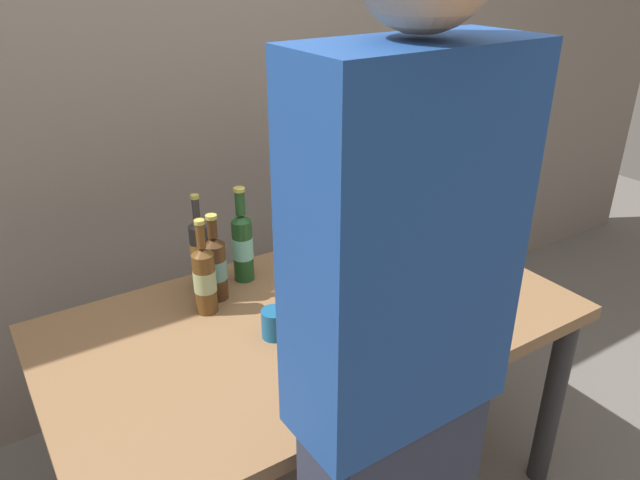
{
  "coord_description": "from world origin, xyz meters",
  "views": [
    {
      "loc": [
        -0.82,
        -1.3,
        1.74
      ],
      "look_at": [
        0.03,
        0.0,
        0.99
      ],
      "focal_mm": 33.63,
      "sensor_mm": 36.0,
      "label": 1
    }
  ],
  "objects_px": {
    "beer_bottle_amber": "(200,252)",
    "person_figure": "(396,383)",
    "laptop": "(411,263)",
    "beer_bottle_brown": "(243,244)",
    "beer_bottle_green": "(205,278)",
    "beer_bottle_dark": "(215,266)",
    "coffee_mug": "(276,323)"
  },
  "relations": [
    {
      "from": "beer_bottle_dark",
      "to": "person_figure",
      "type": "bearing_deg",
      "value": -89.77
    },
    {
      "from": "beer_bottle_dark",
      "to": "coffee_mug",
      "type": "distance_m",
      "value": 0.3
    },
    {
      "from": "beer_bottle_amber",
      "to": "person_figure",
      "type": "bearing_deg",
      "value": -89.27
    },
    {
      "from": "laptop",
      "to": "coffee_mug",
      "type": "bearing_deg",
      "value": -173.36
    },
    {
      "from": "laptop",
      "to": "beer_bottle_brown",
      "type": "xyz_separation_m",
      "value": [
        -0.49,
        0.28,
        0.08
      ]
    },
    {
      "from": "beer_bottle_amber",
      "to": "person_figure",
      "type": "distance_m",
      "value": 0.97
    },
    {
      "from": "laptop",
      "to": "beer_bottle_dark",
      "type": "relative_size",
      "value": 1.28
    },
    {
      "from": "laptop",
      "to": "beer_bottle_amber",
      "type": "distance_m",
      "value": 0.71
    },
    {
      "from": "beer_bottle_green",
      "to": "beer_bottle_brown",
      "type": "xyz_separation_m",
      "value": [
        0.19,
        0.12,
        0.01
      ]
    },
    {
      "from": "beer_bottle_amber",
      "to": "beer_bottle_green",
      "type": "xyz_separation_m",
      "value": [
        -0.05,
        -0.15,
        -0.01
      ]
    },
    {
      "from": "beer_bottle_brown",
      "to": "person_figure",
      "type": "xyz_separation_m",
      "value": [
        -0.12,
        -0.93,
        0.12
      ]
    },
    {
      "from": "beer_bottle_brown",
      "to": "coffee_mug",
      "type": "relative_size",
      "value": 3.03
    },
    {
      "from": "laptop",
      "to": "beer_bottle_green",
      "type": "relative_size",
      "value": 1.2
    },
    {
      "from": "laptop",
      "to": "beer_bottle_brown",
      "type": "bearing_deg",
      "value": 149.82
    },
    {
      "from": "beer_bottle_green",
      "to": "coffee_mug",
      "type": "relative_size",
      "value": 2.83
    },
    {
      "from": "beer_bottle_dark",
      "to": "coffee_mug",
      "type": "xyz_separation_m",
      "value": [
        0.05,
        -0.29,
        -0.07
      ]
    },
    {
      "from": "beer_bottle_amber",
      "to": "beer_bottle_brown",
      "type": "bearing_deg",
      "value": -14.68
    },
    {
      "from": "beer_bottle_dark",
      "to": "person_figure",
      "type": "xyz_separation_m",
      "value": [
        0.0,
        -0.87,
        0.13
      ]
    },
    {
      "from": "coffee_mug",
      "to": "beer_bottle_dark",
      "type": "bearing_deg",
      "value": 100.39
    },
    {
      "from": "person_figure",
      "to": "beer_bottle_brown",
      "type": "bearing_deg",
      "value": 82.47
    },
    {
      "from": "laptop",
      "to": "person_figure",
      "type": "xyz_separation_m",
      "value": [
        -0.61,
        -0.64,
        0.2
      ]
    },
    {
      "from": "beer_bottle_amber",
      "to": "beer_bottle_green",
      "type": "relative_size",
      "value": 1.05
    },
    {
      "from": "beer_bottle_amber",
      "to": "beer_bottle_brown",
      "type": "relative_size",
      "value": 0.98
    },
    {
      "from": "beer_bottle_green",
      "to": "person_figure",
      "type": "xyz_separation_m",
      "value": [
        0.06,
        -0.81,
        0.13
      ]
    },
    {
      "from": "laptop",
      "to": "beer_bottle_dark",
      "type": "height_order",
      "value": "beer_bottle_dark"
    },
    {
      "from": "beer_bottle_amber",
      "to": "coffee_mug",
      "type": "distance_m",
      "value": 0.4
    },
    {
      "from": "laptop",
      "to": "beer_bottle_amber",
      "type": "height_order",
      "value": "beer_bottle_amber"
    },
    {
      "from": "beer_bottle_green",
      "to": "person_figure",
      "type": "distance_m",
      "value": 0.82
    },
    {
      "from": "person_figure",
      "to": "coffee_mug",
      "type": "xyz_separation_m",
      "value": [
        0.05,
        0.58,
        -0.2
      ]
    },
    {
      "from": "beer_bottle_amber",
      "to": "beer_bottle_brown",
      "type": "xyz_separation_m",
      "value": [
        0.14,
        -0.04,
        0.0
      ]
    },
    {
      "from": "beer_bottle_dark",
      "to": "beer_bottle_brown",
      "type": "distance_m",
      "value": 0.14
    },
    {
      "from": "beer_bottle_dark",
      "to": "beer_bottle_green",
      "type": "bearing_deg",
      "value": -136.71
    }
  ]
}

